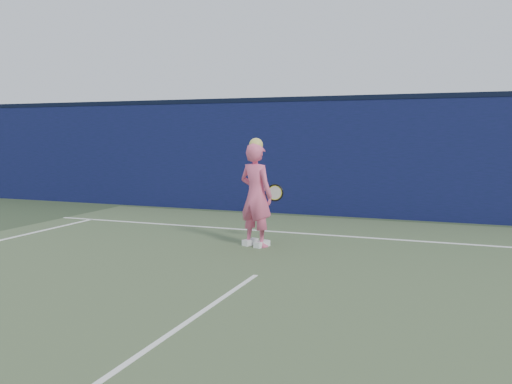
% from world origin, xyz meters
% --- Properties ---
extents(ground, '(80.00, 80.00, 0.00)m').
position_xyz_m(ground, '(0.00, 0.00, 0.00)').
color(ground, '#2E3E26').
rests_on(ground, ground).
extents(court_surface, '(11.00, 16.00, 0.01)m').
position_xyz_m(court_surface, '(0.00, -2.00, 0.00)').
color(court_surface, '#3E5434').
rests_on(court_surface, ground).
extents(backstop_wall, '(24.00, 0.40, 2.50)m').
position_xyz_m(backstop_wall, '(0.00, 6.50, 1.25)').
color(backstop_wall, '#0B1434').
rests_on(backstop_wall, ground).
extents(wall_cap, '(24.00, 0.42, 0.10)m').
position_xyz_m(wall_cap, '(0.00, 6.50, 2.55)').
color(wall_cap, black).
rests_on(wall_cap, backstop_wall).
extents(player, '(0.69, 0.56, 1.72)m').
position_xyz_m(player, '(-0.64, 2.71, 0.83)').
color(player, '#EE5C87').
rests_on(player, ground).
extents(racket, '(0.53, 0.15, 0.29)m').
position_xyz_m(racket, '(-0.50, 3.15, 0.81)').
color(racket, black).
rests_on(racket, ground).
extents(court_lines, '(11.00, 12.04, 0.01)m').
position_xyz_m(court_lines, '(0.00, -0.33, 0.01)').
color(court_lines, white).
rests_on(court_lines, court_surface).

